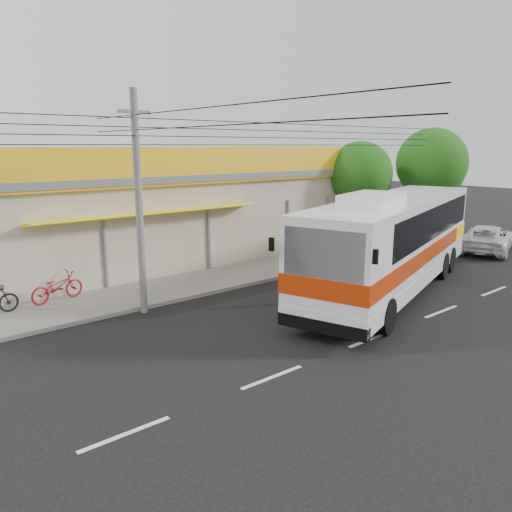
% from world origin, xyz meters
% --- Properties ---
extents(ground, '(120.00, 120.00, 0.00)m').
position_xyz_m(ground, '(0.00, 0.00, 0.00)').
color(ground, black).
rests_on(ground, ground).
extents(sidewalk, '(30.00, 3.20, 0.15)m').
position_xyz_m(sidewalk, '(0.00, 6.00, 0.07)').
color(sidewalk, slate).
rests_on(sidewalk, ground).
extents(lane_markings, '(50.00, 0.12, 0.01)m').
position_xyz_m(lane_markings, '(0.00, -2.50, 0.00)').
color(lane_markings, silver).
rests_on(lane_markings, ground).
extents(storefront_building, '(22.60, 9.20, 5.70)m').
position_xyz_m(storefront_building, '(-0.01, 11.54, 2.30)').
color(storefront_building, '#A69986').
rests_on(storefront_building, ground).
extents(coach_bus, '(13.74, 6.89, 4.17)m').
position_xyz_m(coach_bus, '(5.00, 0.23, 2.23)').
color(coach_bus, silver).
rests_on(coach_bus, ground).
extents(motorbike_red, '(2.12, 1.10, 1.06)m').
position_xyz_m(motorbike_red, '(-6.14, 7.01, 0.68)').
color(motorbike_red, maroon).
rests_on(motorbike_red, sidewalk).
extents(white_car, '(5.78, 3.99, 1.47)m').
position_xyz_m(white_car, '(15.43, 1.44, 0.73)').
color(white_car, silver).
rests_on(white_car, ground).
extents(utility_pole, '(34.00, 14.00, 7.58)m').
position_xyz_m(utility_pole, '(-4.09, 4.20, 6.25)').
color(utility_pole, '#5D5D5B').
rests_on(utility_pole, ground).
extents(tree_near, '(3.63, 3.63, 6.02)m').
position_xyz_m(tree_near, '(11.06, 6.84, 4.08)').
color(tree_near, black).
rests_on(tree_near, ground).
extents(tree_far, '(4.10, 4.10, 6.80)m').
position_xyz_m(tree_far, '(15.31, 4.97, 4.60)').
color(tree_far, black).
rests_on(tree_far, ground).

